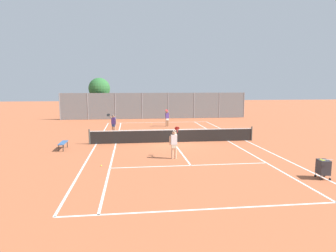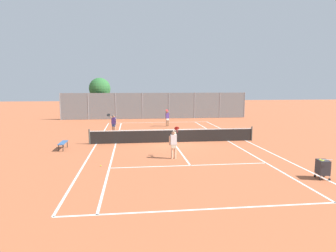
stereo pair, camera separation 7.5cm
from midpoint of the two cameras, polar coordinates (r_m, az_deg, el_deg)
ground_plane at (r=21.82m, az=0.91°, el=-3.12°), size 120.00×120.00×0.00m
court_line_markings at (r=21.82m, az=0.91°, el=-3.11°), size 11.10×23.90×0.01m
tennis_net at (r=21.73m, az=0.91°, el=-1.80°), size 12.00×0.10×1.07m
ball_cart at (r=15.02m, az=27.33°, el=-6.94°), size 0.57×0.69×0.96m
player_near_side at (r=16.84m, az=1.01°, el=-3.17°), size 0.65×0.74×1.77m
player_far_left at (r=25.98m, az=-10.43°, el=0.57°), size 0.80×0.71×1.77m
player_far_right at (r=30.14m, az=-0.22°, el=1.68°), size 0.53×0.84×1.77m
loose_tennis_ball_0 at (r=31.81m, az=-3.19°, el=0.37°), size 0.07×0.07×0.07m
loose_tennis_ball_1 at (r=23.89m, az=11.67°, el=-2.25°), size 0.07×0.07×0.07m
loose_tennis_ball_2 at (r=15.84m, az=-12.74°, el=-7.39°), size 0.07×0.07×0.07m
courtside_bench at (r=20.52m, az=-19.46°, el=-3.11°), size 0.36×1.50×0.47m
back_fence at (r=37.15m, az=-2.49°, el=3.88°), size 22.96×0.08×3.22m
tree_behind_left at (r=39.02m, az=-12.91°, el=6.85°), size 2.70×2.70×5.06m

